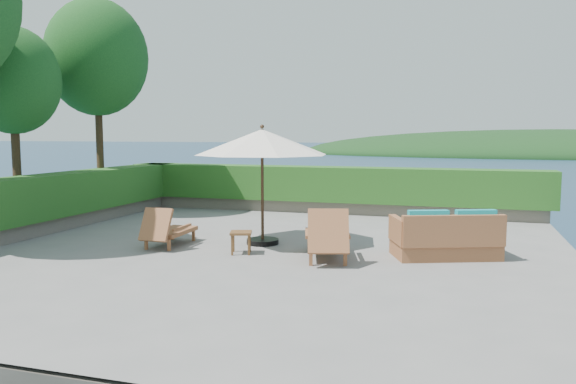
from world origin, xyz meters
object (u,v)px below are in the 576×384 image
(lounge_right, at_px, (327,237))
(side_table, at_px, (241,235))
(lounge_left, at_px, (167,229))
(wicker_loveseat, at_px, (446,239))
(patio_umbrella, at_px, (262,143))

(lounge_right, height_order, side_table, lounge_right)
(lounge_left, bearing_deg, side_table, -7.37)
(lounge_right, bearing_deg, wicker_loveseat, 5.19)
(lounge_right, xyz_separation_m, wicker_loveseat, (2.10, 0.79, -0.05))
(lounge_right, xyz_separation_m, side_table, (-1.71, 0.01, -0.06))
(side_table, distance_m, wicker_loveseat, 3.89)
(lounge_left, height_order, side_table, lounge_left)
(side_table, bearing_deg, lounge_right, -0.27)
(patio_umbrella, bearing_deg, side_table, -94.31)
(lounge_left, bearing_deg, wicker_loveseat, 5.35)
(patio_umbrella, distance_m, wicker_loveseat, 4.13)
(side_table, relative_size, wicker_loveseat, 0.24)
(lounge_right, height_order, wicker_loveseat, lounge_right)
(lounge_left, distance_m, side_table, 1.72)
(lounge_left, bearing_deg, lounge_right, -4.19)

